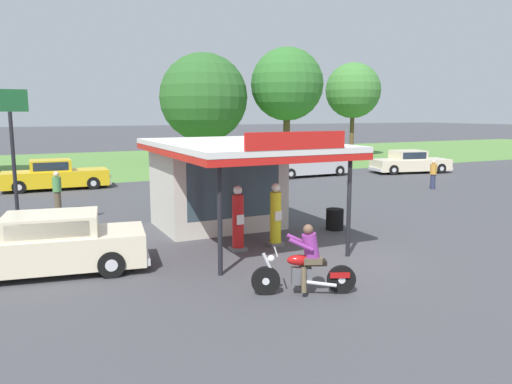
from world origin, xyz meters
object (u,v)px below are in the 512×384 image
at_px(gas_pump_nearside, 238,221).
at_px(gas_pump_offside, 276,217).
at_px(spare_tire_stack, 335,219).
at_px(parked_car_back_row_far_right, 410,163).
at_px(bystander_standing_back_lot, 57,191).
at_px(roadside_pole_sign, 12,137).
at_px(bystander_strolling_foreground, 433,174).
at_px(bystander_chatting_near_pumps, 261,185).
at_px(motorcycle_with_rider, 306,266).
at_px(parked_car_back_row_left, 309,165).
at_px(featured_classic_sedan, 38,247).
at_px(parked_car_back_row_right, 55,176).

xyz_separation_m(gas_pump_nearside, gas_pump_offside, (1.23, -0.00, -0.00)).
bearing_deg(spare_tire_stack, parked_car_back_row_far_right, 39.45).
bearing_deg(bystander_standing_back_lot, roadside_pole_sign, -112.33).
distance_m(bystander_strolling_foreground, bystander_standing_back_lot, 18.41).
xyz_separation_m(gas_pump_nearside, spare_tire_stack, (4.05, 0.96, -0.51)).
xyz_separation_m(parked_car_back_row_far_right, bystander_chatting_near_pumps, (-14.28, -6.39, 0.20)).
height_order(bystander_strolling_foreground, roadside_pole_sign, roadside_pole_sign).
bearing_deg(motorcycle_with_rider, parked_car_back_row_left, 58.08).
distance_m(gas_pump_offside, spare_tire_stack, 3.01).
distance_m(featured_classic_sedan, bystander_chatting_near_pumps, 10.84).
distance_m(featured_classic_sedan, spare_tire_stack, 9.41).
xyz_separation_m(featured_classic_sedan, parked_car_back_row_far_right, (23.38, 12.29, -0.02)).
distance_m(parked_car_back_row_far_right, parked_car_back_row_left, 7.18).
xyz_separation_m(gas_pump_offside, parked_car_back_row_far_right, (16.82, 12.49, -0.19)).
relative_size(parked_car_back_row_far_right, bystander_strolling_foreground, 3.61).
bearing_deg(bystander_chatting_near_pumps, bystander_strolling_foreground, 1.75).
height_order(gas_pump_offside, bystander_chatting_near_pumps, gas_pump_offside).
distance_m(gas_pump_nearside, featured_classic_sedan, 5.33).
bearing_deg(bystander_standing_back_lot, motorcycle_with_rider, -70.99).
bearing_deg(motorcycle_with_rider, spare_tire_stack, 49.64).
xyz_separation_m(motorcycle_with_rider, featured_classic_sedan, (-5.24, 4.09, 0.04)).
relative_size(gas_pump_offside, parked_car_back_row_left, 0.34).
height_order(parked_car_back_row_far_right, roadside_pole_sign, roadside_pole_sign).
distance_m(motorcycle_with_rider, spare_tire_stack, 6.38).
bearing_deg(gas_pump_nearside, bystander_strolling_foreground, 24.56).
bearing_deg(spare_tire_stack, gas_pump_nearside, -166.64).
bearing_deg(parked_car_back_row_far_right, gas_pump_nearside, -145.33).
xyz_separation_m(bystander_strolling_foreground, spare_tire_stack, (-9.97, -5.44, -0.44)).
distance_m(roadside_pole_sign, spare_tire_stack, 10.90).
relative_size(gas_pump_nearside, roadside_pole_sign, 0.41).
height_order(featured_classic_sedan, parked_car_back_row_far_right, parked_car_back_row_far_right).
distance_m(bystander_strolling_foreground, bystander_chatting_near_pumps, 10.25).
distance_m(parked_car_back_row_right, bystander_standing_back_lot, 6.61).
distance_m(parked_car_back_row_right, bystander_chatting_near_pumps, 11.73).
relative_size(featured_classic_sedan, bystander_standing_back_lot, 3.40).
height_order(motorcycle_with_rider, parked_car_back_row_right, motorcycle_with_rider).
height_order(parked_car_back_row_right, spare_tire_stack, parked_car_back_row_right).
distance_m(gas_pump_offside, bystander_chatting_near_pumps, 6.60).
distance_m(bystander_standing_back_lot, roadside_pole_sign, 4.51).
distance_m(gas_pump_offside, roadside_pole_sign, 8.79).
bearing_deg(bystander_chatting_near_pumps, motorcycle_with_rider, -111.08).
relative_size(featured_classic_sedan, parked_car_back_row_far_right, 1.02).
distance_m(featured_classic_sedan, parked_car_back_row_left, 21.36).
bearing_deg(featured_classic_sedan, parked_car_back_row_far_right, 27.73).
distance_m(bystander_standing_back_lot, spare_tire_stack, 11.14).
height_order(gas_pump_nearside, parked_car_back_row_left, gas_pump_nearside).
bearing_deg(gas_pump_nearside, bystander_standing_back_lot, 117.27).
bearing_deg(motorcycle_with_rider, bystander_standing_back_lot, 109.01).
height_order(featured_classic_sedan, spare_tire_stack, featured_classic_sedan).
bearing_deg(parked_car_back_row_right, gas_pump_nearside, -75.23).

